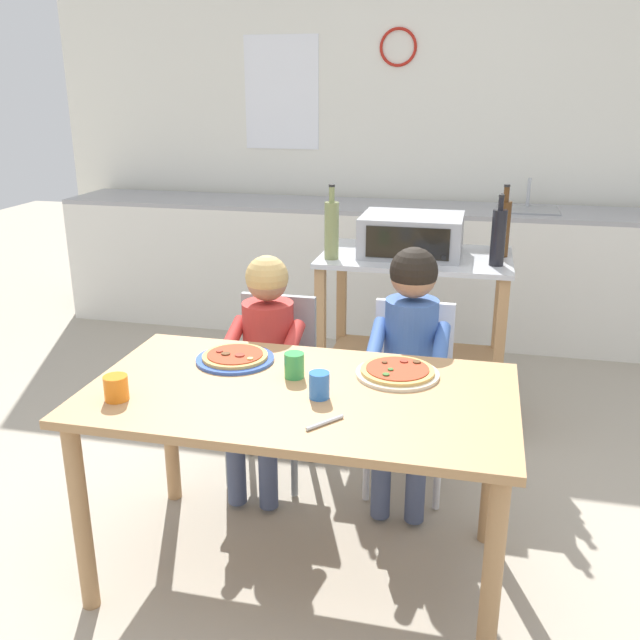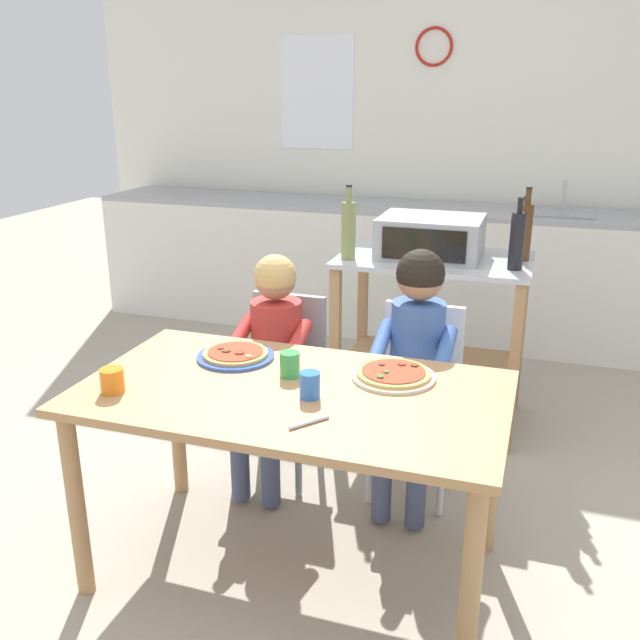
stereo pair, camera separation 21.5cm
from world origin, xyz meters
The scene contains 20 objects.
ground_plane centered at (0.00, 1.24, 0.00)m, with size 12.39×12.39×0.00m, color #A89E8C.
back_wall_tiled centered at (0.00, 3.16, 1.35)m, with size 5.42×0.14×2.70m.
kitchen_counter centered at (0.00, 2.75, 0.46)m, with size 4.88×0.60×1.11m.
kitchen_island_cart centered at (0.24, 1.41, 0.59)m, with size 0.96×0.62×0.88m.
toaster_oven centered at (0.22, 1.41, 0.99)m, with size 0.50×0.41×0.20m.
bottle_slim_sauce centered at (-0.16, 1.23, 1.03)m, with size 0.07×0.07×0.37m.
bottle_clear_vinegar centered at (0.66, 1.59, 1.00)m, with size 0.08×0.08×0.30m.
bottle_tall_green_wine centered at (0.67, 1.48, 1.03)m, with size 0.06×0.06×0.36m.
bottle_dark_olive_oil centered at (0.64, 1.28, 1.02)m, with size 0.07×0.07×0.34m.
dining_table centered at (0.00, 0.00, 0.63)m, with size 1.44×0.81×0.73m.
dining_chair_left centered at (-0.30, 0.67, 0.48)m, with size 0.36×0.36×0.81m.
dining_chair_right centered at (0.31, 0.71, 0.48)m, with size 0.36×0.36×0.81m.
child_in_red_shirt centered at (-0.30, 0.55, 0.65)m, with size 0.32×0.42×1.02m.
child_in_blue_striped_shirt centered at (0.31, 0.60, 0.69)m, with size 0.32×0.42×1.07m.
pizza_plate_blue_rimmed centered at (-0.30, 0.20, 0.74)m, with size 0.29×0.29×0.03m.
pizza_plate_cream centered at (0.31, 0.20, 0.74)m, with size 0.30×0.30×0.03m.
drinking_cup_orange centered at (-0.56, -0.21, 0.77)m, with size 0.08×0.08×0.08m, color orange.
drinking_cup_blue centered at (0.08, -0.04, 0.78)m, with size 0.07×0.07×0.09m, color blue.
drinking_cup_green centered at (-0.05, 0.10, 0.78)m, with size 0.07×0.07×0.09m, color green.
serving_spoon centered at (0.14, -0.23, 0.74)m, with size 0.01×0.01×0.14m, color #B7BABF.
Camera 2 is at (0.76, -2.02, 1.71)m, focal length 39.08 mm.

